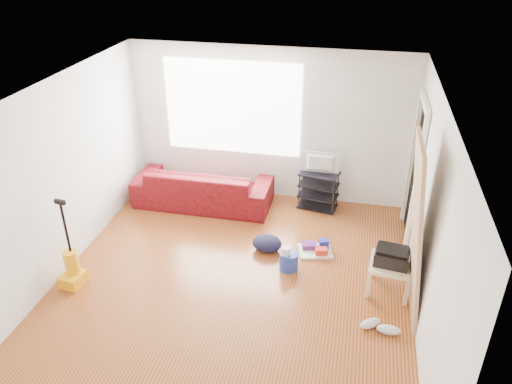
% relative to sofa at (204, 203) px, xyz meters
% --- Properties ---
extents(room, '(4.51, 5.01, 2.51)m').
position_rel_sofa_xyz_m(room, '(1.06, -1.80, 1.25)').
color(room, '#65330B').
rests_on(room, ground).
extents(sofa, '(2.21, 0.86, 0.65)m').
position_rel_sofa_xyz_m(sofa, '(0.00, 0.00, 0.00)').
color(sofa, black).
rests_on(sofa, ground).
extents(tv_stand, '(0.67, 0.45, 0.62)m').
position_rel_sofa_xyz_m(tv_stand, '(1.85, 0.27, 0.32)').
color(tv_stand, black).
rests_on(tv_stand, ground).
extents(tv, '(0.59, 0.08, 0.34)m').
position_rel_sofa_xyz_m(tv, '(1.85, 0.27, 0.79)').
color(tv, black).
rests_on(tv, tv_stand).
extents(side_table, '(0.55, 0.55, 0.41)m').
position_rel_sofa_xyz_m(side_table, '(2.93, -1.61, 0.35)').
color(side_table, '#D0BB87').
rests_on(side_table, ground).
extents(printer, '(0.45, 0.37, 0.21)m').
position_rel_sofa_xyz_m(printer, '(2.93, -1.61, 0.51)').
color(printer, black).
rests_on(printer, side_table).
extents(bucket, '(0.31, 0.31, 0.25)m').
position_rel_sofa_xyz_m(bucket, '(1.64, -1.45, 0.00)').
color(bucket, '#1D369B').
rests_on(bucket, ground).
extents(toilet_paper, '(0.12, 0.12, 0.11)m').
position_rel_sofa_xyz_m(toilet_paper, '(1.60, -1.48, 0.18)').
color(toilet_paper, silver).
rests_on(toilet_paper, bucket).
extents(cleaning_tray, '(0.54, 0.47, 0.16)m').
position_rel_sofa_xyz_m(cleaning_tray, '(1.97, -0.99, 0.05)').
color(cleaning_tray, silver).
rests_on(cleaning_tray, ground).
extents(backpack, '(0.43, 0.34, 0.23)m').
position_rel_sofa_xyz_m(backpack, '(1.28, -1.09, 0.00)').
color(backpack, '#151634').
rests_on(backpack, ground).
extents(sneakers, '(0.49, 0.25, 0.11)m').
position_rel_sofa_xyz_m(sneakers, '(2.83, -2.37, 0.06)').
color(sneakers, silver).
rests_on(sneakers, ground).
extents(vacuum, '(0.29, 0.32, 1.21)m').
position_rel_sofa_xyz_m(vacuum, '(-1.02, -2.33, 0.22)').
color(vacuum, '#ECA00E').
rests_on(vacuum, ground).
extents(door_panel, '(0.27, 0.88, 2.19)m').
position_rel_sofa_xyz_m(door_panel, '(3.11, -1.97, 0.00)').
color(door_panel, '#997055').
rests_on(door_panel, ground).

